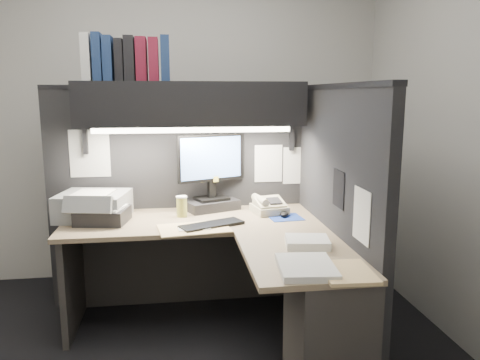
% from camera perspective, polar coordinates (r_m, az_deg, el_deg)
% --- Properties ---
extents(wall_back, '(3.50, 0.04, 2.70)m').
position_cam_1_polar(wall_back, '(4.04, -8.09, 7.27)').
color(wall_back, beige).
rests_on(wall_back, floor).
extents(wall_front, '(3.50, 0.04, 2.70)m').
position_cam_1_polar(wall_front, '(1.05, -7.62, -1.67)').
color(wall_front, beige).
rests_on(wall_front, floor).
extents(wall_right, '(0.04, 3.00, 2.70)m').
position_cam_1_polar(wall_right, '(3.09, 26.69, 5.30)').
color(wall_right, beige).
rests_on(wall_right, floor).
extents(partition_back, '(1.90, 0.06, 1.60)m').
position_cam_1_polar(partition_back, '(3.54, -7.35, -2.14)').
color(partition_back, black).
rests_on(partition_back, floor).
extents(partition_right, '(0.06, 1.50, 1.60)m').
position_cam_1_polar(partition_right, '(2.98, 11.50, -4.67)').
color(partition_right, black).
rests_on(partition_right, floor).
extents(desk, '(1.70, 1.53, 0.73)m').
position_cam_1_polar(desk, '(2.80, 1.47, -13.24)').
color(desk, '#9A8A62').
rests_on(desk, floor).
extents(overhead_shelf, '(1.55, 0.34, 0.30)m').
position_cam_1_polar(overhead_shelf, '(3.28, -5.91, 9.22)').
color(overhead_shelf, black).
rests_on(overhead_shelf, partition_back).
extents(task_light_tube, '(1.32, 0.04, 0.04)m').
position_cam_1_polar(task_light_tube, '(3.15, -5.75, 6.08)').
color(task_light_tube, white).
rests_on(task_light_tube, overhead_shelf).
extents(monitor, '(0.49, 0.35, 0.56)m').
position_cam_1_polar(monitor, '(3.40, -3.49, -0.01)').
color(monitor, black).
rests_on(monitor, desk).
extents(keyboard, '(0.44, 0.30, 0.02)m').
position_cam_1_polar(keyboard, '(3.02, -3.47, -5.48)').
color(keyboard, black).
rests_on(keyboard, desk).
extents(mousepad, '(0.24, 0.22, 0.00)m').
position_cam_1_polar(mousepad, '(3.24, 5.54, -4.56)').
color(mousepad, navy).
rests_on(mousepad, desk).
extents(mouse, '(0.09, 0.11, 0.03)m').
position_cam_1_polar(mouse, '(3.25, 5.42, -4.16)').
color(mouse, black).
rests_on(mouse, mousepad).
extents(telephone, '(0.26, 0.27, 0.09)m').
position_cam_1_polar(telephone, '(3.35, 3.58, -3.27)').
color(telephone, '#C3BA96').
rests_on(telephone, desk).
extents(coffee_cup, '(0.08, 0.08, 0.13)m').
position_cam_1_polar(coffee_cup, '(3.26, -7.11, -3.30)').
color(coffee_cup, '#D4C555').
rests_on(coffee_cup, desk).
extents(printer, '(0.51, 0.45, 0.18)m').
position_cam_1_polar(printer, '(3.33, -17.41, -3.02)').
color(printer, gray).
rests_on(printer, desk).
extents(notebook_stack, '(0.36, 0.32, 0.09)m').
position_cam_1_polar(notebook_stack, '(3.22, -16.38, -4.18)').
color(notebook_stack, black).
rests_on(notebook_stack, desk).
extents(open_folder, '(0.47, 0.34, 0.01)m').
position_cam_1_polar(open_folder, '(2.97, -5.63, -5.90)').
color(open_folder, '#E2BF7F').
rests_on(open_folder, desk).
extents(paper_stack_a, '(0.27, 0.24, 0.05)m').
position_cam_1_polar(paper_stack_a, '(2.66, 8.21, -7.49)').
color(paper_stack_a, white).
rests_on(paper_stack_a, desk).
extents(paper_stack_b, '(0.29, 0.35, 0.03)m').
position_cam_1_polar(paper_stack_b, '(2.31, 8.07, -10.46)').
color(paper_stack_b, white).
rests_on(paper_stack_b, desk).
extents(manila_stack, '(0.25, 0.31, 0.02)m').
position_cam_1_polar(manila_stack, '(2.31, 12.89, -10.90)').
color(manila_stack, '#E2BF7F').
rests_on(manila_stack, desk).
extents(binder_row, '(0.56, 0.25, 0.31)m').
position_cam_1_polar(binder_row, '(3.29, -13.69, 14.12)').
color(binder_row, silver).
rests_on(binder_row, overhead_shelf).
extents(pinned_papers, '(1.76, 1.31, 0.51)m').
position_cam_1_polar(pinned_papers, '(3.16, -0.24, 1.11)').
color(pinned_papers, white).
rests_on(pinned_papers, partition_back).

